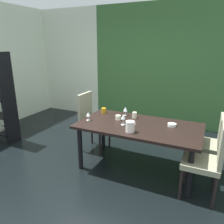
{
  "coord_description": "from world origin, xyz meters",
  "views": [
    {
      "loc": [
        1.68,
        -2.46,
        1.86
      ],
      "look_at": [
        0.3,
        0.48,
        0.85
      ],
      "focal_mm": 35.0,
      "sensor_mm": 36.0,
      "label": 1
    }
  ],
  "objects": [
    {
      "name": "cup_front",
      "position": [
        0.59,
        0.71,
        0.77
      ],
      "size": [
        0.07,
        0.07,
        0.1
      ],
      "primitive_type": "cylinder",
      "color": "beige",
      "rests_on": "dining_table"
    },
    {
      "name": "cup_west",
      "position": [
        0.02,
        0.75,
        0.76
      ],
      "size": [
        0.08,
        0.08,
        0.09
      ],
      "primitive_type": "cylinder",
      "color": "#BB8514",
      "rests_on": "dining_table"
    },
    {
      "name": "wine_glass_near_shelf",
      "position": [
        0.41,
        0.76,
        0.83
      ],
      "size": [
        0.07,
        0.07,
        0.15
      ],
      "color": "silver",
      "rests_on": "dining_table"
    },
    {
      "name": "back_panel_interior",
      "position": [
        -1.97,
        2.61,
        1.38
      ],
      "size": [
        1.77,
        0.1,
        2.75
      ],
      "primitive_type": "cube",
      "color": "silver",
      "rests_on": "ground_plane"
    },
    {
      "name": "wine_glass_rear",
      "position": [
        0.55,
        0.34,
        0.84
      ],
      "size": [
        0.07,
        0.07,
        0.17
      ],
      "color": "silver",
      "rests_on": "dining_table"
    },
    {
      "name": "chair_right_near",
      "position": [
        1.75,
        0.16,
        0.55
      ],
      "size": [
        0.44,
        0.44,
        1.0
      ],
      "rotation": [
        0.0,
        0.0,
        1.57
      ],
      "color": "gray",
      "rests_on": "ground_plane"
    },
    {
      "name": "serving_bowl_corner",
      "position": [
        1.21,
        0.59,
        0.74
      ],
      "size": [
        0.12,
        0.12,
        0.04
      ],
      "primitive_type": "cylinder",
      "color": "silver",
      "rests_on": "dining_table"
    },
    {
      "name": "wine_glass_right",
      "position": [
        -0.02,
        0.3,
        0.82
      ],
      "size": [
        0.07,
        0.07,
        0.13
      ],
      "color": "silver",
      "rests_on": "dining_table"
    },
    {
      "name": "pitcher_north",
      "position": [
        0.74,
        0.14,
        0.8
      ],
      "size": [
        0.14,
        0.12,
        0.15
      ],
      "color": "white",
      "rests_on": "dining_table"
    },
    {
      "name": "dining_table",
      "position": [
        0.76,
        0.44,
        0.64
      ],
      "size": [
        1.8,
        0.97,
        0.72
      ],
      "color": "black",
      "rests_on": "ground_plane"
    },
    {
      "name": "garden_window_panel",
      "position": [
        0.88,
        2.61,
        1.38
      ],
      "size": [
        3.94,
        0.1,
        2.75
      ],
      "primitive_type": "cube",
      "color": "#386433",
      "rests_on": "ground_plane"
    },
    {
      "name": "chair_right_far",
      "position": [
        1.74,
        0.73,
        0.53
      ],
      "size": [
        0.44,
        0.44,
        0.93
      ],
      "rotation": [
        0.0,
        0.0,
        1.57
      ],
      "color": "gray",
      "rests_on": "ground_plane"
    },
    {
      "name": "cup_south",
      "position": [
        0.39,
        0.52,
        0.76
      ],
      "size": [
        0.08,
        0.08,
        0.07
      ],
      "primitive_type": "cylinder",
      "color": "white",
      "rests_on": "dining_table"
    },
    {
      "name": "chair_left_far",
      "position": [
        -0.23,
        0.73,
        0.57
      ],
      "size": [
        0.45,
        0.44,
        1.04
      ],
      "rotation": [
        0.0,
        0.0,
        -1.57
      ],
      "color": "gray",
      "rests_on": "ground_plane"
    },
    {
      "name": "ground_plane",
      "position": [
        0.0,
        0.0,
        -0.01
      ],
      "size": [
        5.71,
        5.32,
        0.02
      ],
      "primitive_type": "cube",
      "color": "black"
    }
  ]
}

